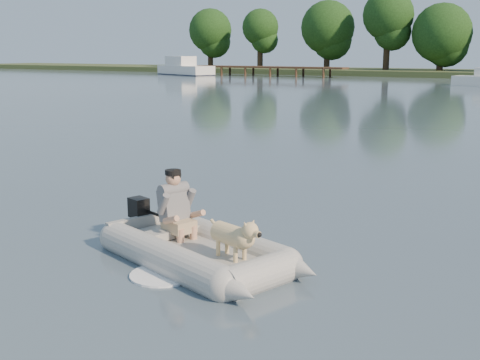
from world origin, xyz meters
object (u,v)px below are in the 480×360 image
Objects in this scene: dinghy at (200,225)px; dock at (266,71)px; cabin_cruiser at (185,66)px; man at (174,203)px; dog at (231,238)px.

dock is at bearing 135.13° from dinghy.
cabin_cruiser reaches higher than dock.
cabin_cruiser is at bearing 143.29° from man.
dinghy is at bearing -4.24° from man.
dog is 0.10× the size of cabin_cruiser.
dock is at bearing 134.74° from man.
dock is 2.28× the size of cabin_cruiser.
dinghy is (26.15, -51.76, -0.01)m from dock.
man reaches higher than dog.
dock is 4.21× the size of dinghy.
dock is 19.23× the size of man.
dinghy is 61.09m from cabin_cruiser.
man reaches higher than dock.
man is at bearing 180.00° from dog.
dog is (26.70, -51.90, -0.07)m from dock.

